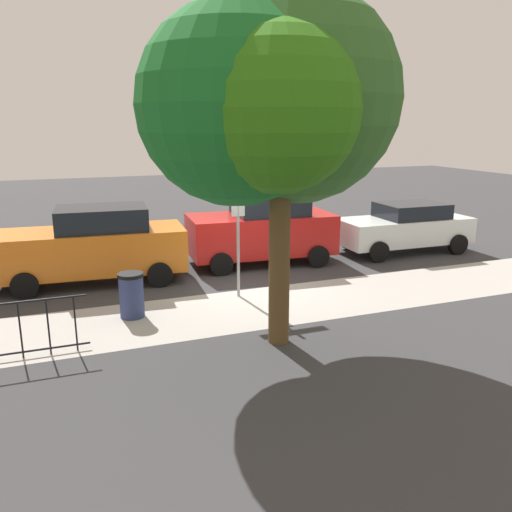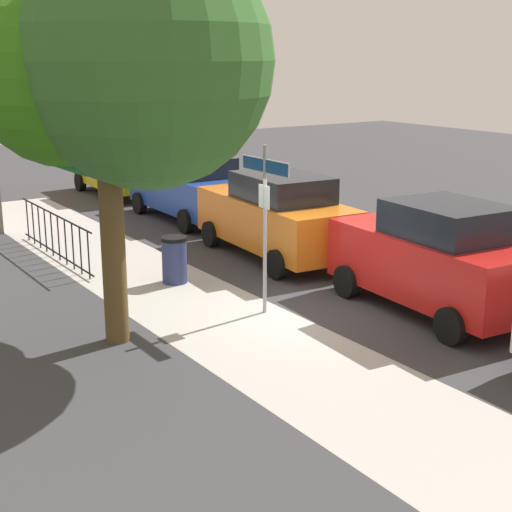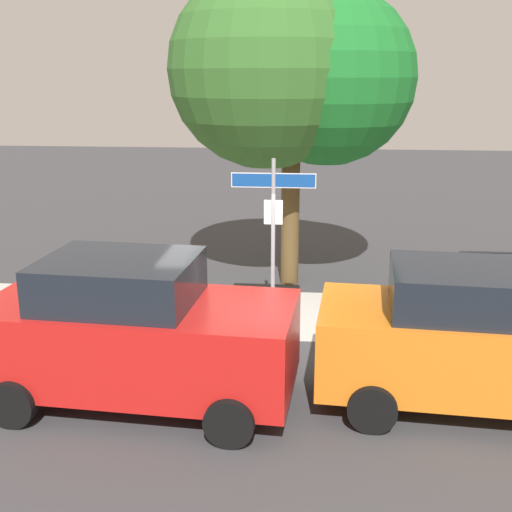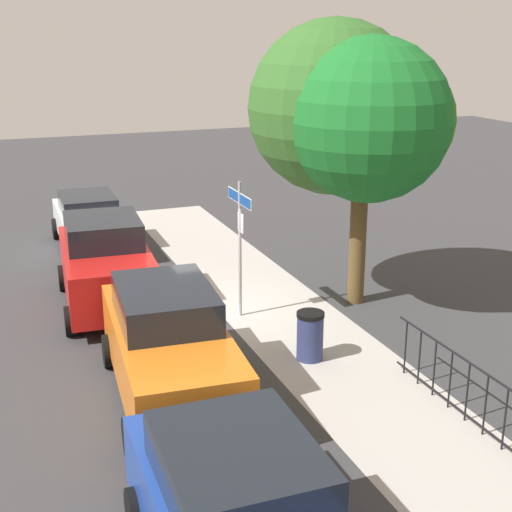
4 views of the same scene
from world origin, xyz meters
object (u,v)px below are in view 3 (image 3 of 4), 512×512
street_sign (273,215)px  shade_tree (291,78)px  car_orange (491,340)px  trash_bin (418,300)px  car_red (137,332)px

street_sign → shade_tree: 3.44m
car_orange → trash_bin: (-0.50, 2.95, -0.50)m
shade_tree → trash_bin: bearing=-40.7°
car_red → shade_tree: bearing=74.8°
street_sign → trash_bin: (2.60, 0.50, -1.63)m
car_red → car_orange: 4.80m
shade_tree → trash_bin: size_ratio=6.61×
car_red → trash_bin: bearing=40.6°
car_red → car_orange: bearing=6.9°
car_orange → trash_bin: size_ratio=4.91×
shade_tree → car_red: size_ratio=1.49×
trash_bin → shade_tree: bearing=139.3°
shade_tree → car_orange: (2.95, -5.05, -3.38)m
street_sign → car_red: street_sign is taller
street_sign → car_orange: size_ratio=0.64×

